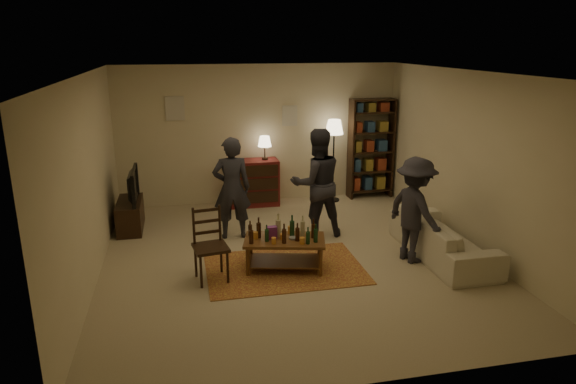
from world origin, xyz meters
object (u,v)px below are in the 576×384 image
object	(u,v)px
dining_chair	(209,242)
person_left	(232,188)
coffee_table	(284,242)
sofa	(443,237)
person_by_sofa	(415,210)
bookshelf	(371,147)
floor_lamp	(334,133)
tv_stand	(130,208)
dresser	(253,181)
person_right	(317,183)

from	to	relation	value
dining_chair	person_left	bearing A→B (deg)	63.42
coffee_table	sofa	bearing A→B (deg)	-1.56
person_left	person_by_sofa	world-z (taller)	person_left
person_left	bookshelf	bearing A→B (deg)	-148.50
floor_lamp	person_left	distance (m)	2.76
coffee_table	floor_lamp	size ratio (longest dim) A/B	0.75
tv_stand	person_left	world-z (taller)	person_left
dresser	bookshelf	world-z (taller)	bookshelf
tv_stand	floor_lamp	distance (m)	4.08
coffee_table	person_left	world-z (taller)	person_left
dining_chair	bookshelf	bearing A→B (deg)	33.53
tv_stand	sofa	size ratio (longest dim) A/B	0.51
tv_stand	floor_lamp	size ratio (longest dim) A/B	0.64
dining_chair	bookshelf	world-z (taller)	bookshelf
person_left	person_right	world-z (taller)	person_right
dining_chair	tv_stand	xyz separation A→B (m)	(-1.20, 2.21, -0.15)
floor_lamp	person_left	xyz separation A→B (m)	(-2.19, -1.59, -0.55)
tv_stand	person_right	distance (m)	3.21
dresser	person_left	distance (m)	1.79
coffee_table	person_by_sofa	distance (m)	1.94
person_left	person_right	xyz separation A→B (m)	(1.36, -0.21, 0.06)
bookshelf	person_left	world-z (taller)	bookshelf
floor_lamp	person_by_sofa	bearing A→B (deg)	-84.76
coffee_table	dresser	size ratio (longest dim) A/B	0.90
dining_chair	dresser	size ratio (longest dim) A/B	0.75
tv_stand	bookshelf	distance (m)	4.84
floor_lamp	sofa	xyz separation A→B (m)	(0.78, -3.05, -1.09)
bookshelf	person_right	xyz separation A→B (m)	(-1.66, -1.93, -0.14)
dresser	person_right	distance (m)	2.06
tv_stand	sofa	distance (m)	5.14
dining_chair	floor_lamp	world-z (taller)	floor_lamp
floor_lamp	sofa	size ratio (longest dim) A/B	0.79
person_left	floor_lamp	bearing A→B (deg)	-142.20
person_left	person_right	bearing A→B (deg)	173.07
floor_lamp	person_left	size ratio (longest dim) A/B	0.98
tv_stand	person_left	bearing A→B (deg)	-23.87
sofa	floor_lamp	bearing A→B (deg)	14.38
tv_stand	bookshelf	xyz separation A→B (m)	(4.69, 0.98, 0.65)
sofa	person_right	xyz separation A→B (m)	(-1.62, 1.25, 0.59)
floor_lamp	bookshelf	bearing A→B (deg)	8.92
person_right	person_by_sofa	bearing A→B (deg)	126.38
tv_stand	dining_chair	bearing A→B (deg)	-61.47
bookshelf	floor_lamp	bearing A→B (deg)	-171.08
coffee_table	person_right	size ratio (longest dim) A/B	0.68
person_right	floor_lamp	bearing A→B (deg)	-119.66
sofa	bookshelf	bearing A→B (deg)	-0.82
tv_stand	bookshelf	size ratio (longest dim) A/B	0.52
floor_lamp	person_by_sofa	world-z (taller)	floor_lamp
dining_chair	person_left	size ratio (longest dim) A/B	0.61
tv_stand	person_right	bearing A→B (deg)	-17.40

